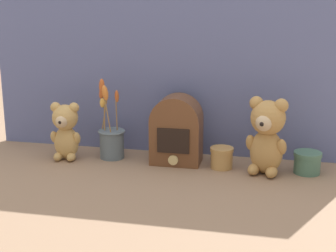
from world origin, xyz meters
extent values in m
plane|color=#8E7056|center=(0.00, 0.00, 0.00)|extent=(4.00, 4.00, 0.00)
cube|color=slate|center=(0.00, 0.17, 0.33)|extent=(1.49, 0.02, 0.67)
ellipsoid|color=tan|center=(0.36, -0.01, 0.08)|extent=(0.14, 0.12, 0.16)
sphere|color=tan|center=(0.36, -0.01, 0.20)|extent=(0.12, 0.12, 0.12)
sphere|color=#D1B289|center=(0.35, -0.05, 0.20)|extent=(0.06, 0.06, 0.06)
sphere|color=black|center=(0.34, -0.07, 0.20)|extent=(0.02, 0.02, 0.02)
sphere|color=tan|center=(0.40, -0.02, 0.25)|extent=(0.05, 0.05, 0.05)
sphere|color=tan|center=(0.32, 0.01, 0.25)|extent=(0.05, 0.05, 0.05)
ellipsoid|color=tan|center=(0.41, -0.03, 0.11)|extent=(0.05, 0.06, 0.07)
ellipsoid|color=tan|center=(0.30, 0.00, 0.11)|extent=(0.05, 0.06, 0.07)
ellipsoid|color=tan|center=(0.38, -0.05, 0.02)|extent=(0.05, 0.07, 0.04)
ellipsoid|color=tan|center=(0.32, -0.03, 0.02)|extent=(0.05, 0.07, 0.04)
ellipsoid|color=tan|center=(-0.39, -0.01, 0.06)|extent=(0.10, 0.08, 0.13)
sphere|color=tan|center=(-0.39, -0.01, 0.16)|extent=(0.10, 0.10, 0.10)
sphere|color=#D1B289|center=(-0.39, -0.04, 0.16)|extent=(0.05, 0.05, 0.05)
sphere|color=black|center=(-0.39, -0.06, 0.16)|extent=(0.01, 0.01, 0.01)
sphere|color=tan|center=(-0.36, 0.00, 0.20)|extent=(0.04, 0.04, 0.04)
sphere|color=tan|center=(-0.43, -0.01, 0.20)|extent=(0.04, 0.04, 0.04)
ellipsoid|color=tan|center=(-0.35, -0.01, 0.09)|extent=(0.03, 0.05, 0.06)
ellipsoid|color=tan|center=(-0.44, -0.02, 0.09)|extent=(0.03, 0.05, 0.06)
ellipsoid|color=tan|center=(-0.37, -0.03, 0.02)|extent=(0.04, 0.05, 0.03)
ellipsoid|color=tan|center=(-0.42, -0.04, 0.02)|extent=(0.04, 0.05, 0.03)
cylinder|color=slate|center=(-0.23, 0.04, 0.06)|extent=(0.09, 0.09, 0.11)
torus|color=slate|center=(-0.23, 0.04, 0.11)|extent=(0.10, 0.10, 0.01)
cylinder|color=#9E7542|center=(-0.20, 0.04, 0.18)|extent=(0.00, 0.01, 0.13)
ellipsoid|color=#C65B28|center=(-0.20, 0.04, 0.24)|extent=(0.02, 0.02, 0.05)
cylinder|color=#9E7542|center=(-0.25, 0.04, 0.16)|extent=(0.01, 0.02, 0.11)
ellipsoid|color=gold|center=(-0.26, 0.04, 0.22)|extent=(0.02, 0.03, 0.04)
cylinder|color=#9E7542|center=(-0.26, 0.06, 0.18)|extent=(0.02, 0.03, 0.14)
ellipsoid|color=#C65B28|center=(-0.27, 0.07, 0.25)|extent=(0.03, 0.04, 0.05)
cylinder|color=#9E7542|center=(-0.23, 0.01, 0.19)|extent=(0.03, 0.01, 0.15)
ellipsoid|color=orange|center=(-0.23, 0.00, 0.26)|extent=(0.03, 0.03, 0.06)
cylinder|color=#9E7542|center=(-0.25, 0.04, 0.20)|extent=(0.01, 0.02, 0.17)
ellipsoid|color=#C65B28|center=(-0.26, 0.03, 0.28)|extent=(0.03, 0.03, 0.06)
cube|color=brown|center=(0.03, 0.04, 0.08)|extent=(0.19, 0.12, 0.17)
cylinder|color=brown|center=(0.03, 0.04, 0.17)|extent=(0.19, 0.12, 0.18)
cube|color=black|center=(0.03, -0.02, 0.10)|extent=(0.12, 0.01, 0.09)
cylinder|color=#D6BC7A|center=(0.03, -0.02, 0.03)|extent=(0.04, 0.01, 0.04)
cylinder|color=#47705B|center=(0.50, 0.03, 0.03)|extent=(0.09, 0.09, 0.06)
cylinder|color=#47705B|center=(0.50, 0.03, 0.07)|extent=(0.10, 0.10, 0.01)
cylinder|color=tan|center=(0.20, 0.02, 0.03)|extent=(0.08, 0.08, 0.06)
cylinder|color=tan|center=(0.20, 0.02, 0.07)|extent=(0.08, 0.08, 0.01)
camera|label=1|loc=(0.39, -1.77, 0.64)|focal=55.00mm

